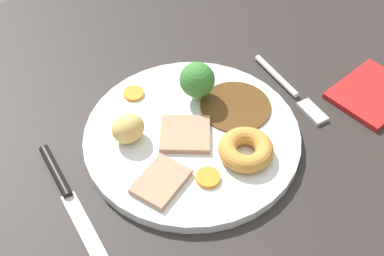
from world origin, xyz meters
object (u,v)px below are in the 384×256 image
(carrot_coin_front, at_px, (134,93))
(broccoli_floret, at_px, (197,80))
(meat_slice_under, at_px, (161,181))
(dinner_plate, at_px, (192,137))
(carrot_coin_back, at_px, (210,177))
(yorkshire_pudding, at_px, (246,150))
(fork, at_px, (291,90))
(roast_potato_left, at_px, (128,128))
(meat_slice_main, at_px, (185,134))
(knife, at_px, (66,191))
(folded_napkin, at_px, (373,94))

(carrot_coin_front, distance_m, broccoli_floret, 0.09)
(meat_slice_under, bearing_deg, dinner_plate, -145.24)
(carrot_coin_back, bearing_deg, broccoli_floret, -114.56)
(meat_slice_under, distance_m, yorkshire_pudding, 0.11)
(fork, bearing_deg, dinner_plate, -87.33)
(dinner_plate, height_order, yorkshire_pudding, yorkshire_pudding)
(carrot_coin_front, relative_size, carrot_coin_back, 0.96)
(roast_potato_left, height_order, broccoli_floret, broccoli_floret)
(meat_slice_main, distance_m, fork, 0.18)
(carrot_coin_back, relative_size, broccoli_floret, 0.52)
(carrot_coin_front, xyz_separation_m, knife, (0.14, 0.10, -0.01))
(carrot_coin_front, distance_m, carrot_coin_back, 0.17)
(carrot_coin_back, bearing_deg, dinner_plate, -104.14)
(roast_potato_left, xyz_separation_m, carrot_coin_front, (-0.04, -0.07, -0.02))
(yorkshire_pudding, height_order, roast_potato_left, roast_potato_left)
(yorkshire_pudding, relative_size, folded_napkin, 0.62)
(dinner_plate, distance_m, meat_slice_main, 0.01)
(yorkshire_pudding, xyz_separation_m, carrot_coin_front, (0.07, -0.17, -0.01))
(carrot_coin_back, height_order, broccoli_floret, broccoli_floret)
(roast_potato_left, xyz_separation_m, carrot_coin_back, (-0.05, 0.11, -0.02))
(yorkshire_pudding, distance_m, roast_potato_left, 0.15)
(dinner_plate, distance_m, carrot_coin_front, 0.11)
(dinner_plate, xyz_separation_m, knife, (0.17, -0.00, -0.00))
(dinner_plate, bearing_deg, carrot_coin_front, -72.05)
(meat_slice_main, height_order, broccoli_floret, broccoli_floret)
(fork, height_order, folded_napkin, fork)
(roast_potato_left, bearing_deg, meat_slice_main, 152.51)
(dinner_plate, xyz_separation_m, meat_slice_main, (0.01, -0.00, 0.01))
(carrot_coin_front, xyz_separation_m, folded_napkin, (-0.29, 0.16, -0.01))
(folded_napkin, bearing_deg, roast_potato_left, -15.12)
(broccoli_floret, relative_size, folded_napkin, 0.51)
(dinner_plate, xyz_separation_m, broccoli_floret, (-0.04, -0.05, 0.04))
(meat_slice_main, bearing_deg, folded_napkin, 168.02)
(meat_slice_main, bearing_deg, knife, -1.32)
(broccoli_floret, bearing_deg, folded_napkin, 153.66)
(broccoli_floret, bearing_deg, dinner_plate, 53.56)
(folded_napkin, bearing_deg, meat_slice_main, -11.98)
(carrot_coin_back, height_order, knife, carrot_coin_back)
(carrot_coin_front, height_order, broccoli_floret, broccoli_floret)
(carrot_coin_back, bearing_deg, knife, -26.47)
(dinner_plate, bearing_deg, fork, -177.56)
(yorkshire_pudding, height_order, folded_napkin, yorkshire_pudding)
(meat_slice_under, distance_m, roast_potato_left, 0.08)
(yorkshire_pudding, relative_size, carrot_coin_front, 2.40)
(meat_slice_main, relative_size, knife, 0.34)
(meat_slice_under, relative_size, yorkshire_pudding, 0.95)
(meat_slice_under, bearing_deg, fork, -166.56)
(roast_potato_left, bearing_deg, folded_napkin, 164.88)
(dinner_plate, height_order, knife, dinner_plate)
(yorkshire_pudding, xyz_separation_m, fork, (-0.13, -0.07, -0.02))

